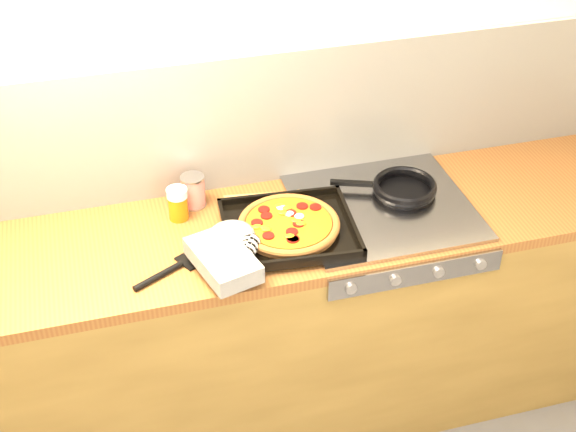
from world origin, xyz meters
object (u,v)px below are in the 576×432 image
object	(u,v)px
frying_pan	(403,188)
tomato_can	(193,191)
pizza_on_tray	(271,234)
juice_glass	(178,203)

from	to	relation	value
frying_pan	tomato_can	xyz separation A→B (m)	(-0.73, 0.14, 0.02)
frying_pan	pizza_on_tray	bearing A→B (deg)	-164.28
frying_pan	tomato_can	world-z (taller)	tomato_can
pizza_on_tray	frying_pan	size ratio (longest dim) A/B	1.48
pizza_on_tray	frying_pan	bearing A→B (deg)	15.72
pizza_on_tray	frying_pan	xyz separation A→B (m)	(0.52, 0.15, -0.01)
juice_glass	tomato_can	bearing A→B (deg)	44.48
tomato_can	juice_glass	distance (m)	0.09
tomato_can	juice_glass	xyz separation A→B (m)	(-0.06, -0.06, 0.00)
pizza_on_tray	juice_glass	size ratio (longest dim) A/B	4.96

